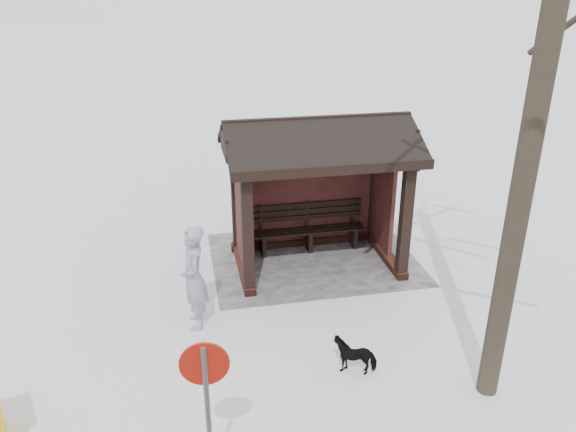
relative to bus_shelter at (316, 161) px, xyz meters
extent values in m
plane|color=silver|center=(0.00, 0.16, -2.17)|extent=(120.00, 120.00, 0.00)
cube|color=gray|center=(0.00, -0.04, -2.16)|extent=(4.20, 3.20, 0.02)
cube|color=#361813|center=(0.00, -0.74, -2.09)|extent=(3.30, 0.22, 0.16)
cube|color=#361813|center=(-1.50, 0.16, -2.09)|extent=(0.22, 2.10, 0.16)
cube|color=#361813|center=(1.50, 0.16, -2.09)|extent=(0.22, 2.10, 0.16)
cube|color=black|center=(-1.50, 1.06, -1.02)|extent=(0.20, 0.20, 2.30)
cube|color=black|center=(1.50, 1.06, -1.02)|extent=(0.20, 0.20, 2.30)
cube|color=black|center=(-1.50, -0.74, -1.02)|extent=(0.20, 0.20, 2.30)
cube|color=black|center=(1.50, -0.74, -1.02)|extent=(0.20, 0.20, 2.30)
cube|color=black|center=(0.00, -0.74, -0.94)|extent=(2.80, 0.08, 2.14)
cube|color=black|center=(-1.50, -0.16, -0.94)|extent=(0.08, 1.17, 2.14)
cube|color=black|center=(1.50, -0.16, -0.94)|extent=(0.08, 1.17, 2.14)
cube|color=black|center=(0.00, 1.06, 0.19)|extent=(3.40, 0.20, 0.18)
cube|color=black|center=(0.00, -0.74, 0.19)|extent=(3.40, 0.20, 0.18)
cylinder|color=black|center=(-1.50, 4.36, 2.11)|extent=(0.29, 0.29, 8.55)
imported|color=gray|center=(2.51, 1.88, -1.26)|extent=(0.47, 0.68, 1.82)
imported|color=black|center=(0.23, 3.54, -1.89)|extent=(0.71, 0.48, 0.55)
cylinder|color=slate|center=(2.50, 5.32, -1.15)|extent=(0.06, 0.06, 2.04)
cylinder|color=#A0170B|center=(2.50, 5.30, -0.35)|extent=(0.53, 0.08, 0.53)
cylinder|color=white|center=(2.50, 5.28, -0.35)|extent=(0.41, 0.07, 0.41)
camera|label=1|loc=(2.58, 10.09, 3.38)|focal=35.00mm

